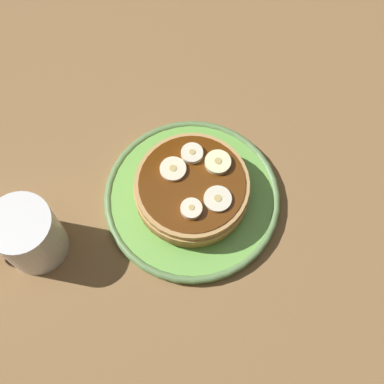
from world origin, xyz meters
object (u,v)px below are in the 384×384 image
object	(u,v)px
banana_slice_0	(218,199)
coffee_mug	(26,235)
banana_slice_3	(173,169)
plate	(192,198)
banana_slice_4	(192,154)
pancake_stack	(192,190)
banana_slice_1	(191,209)
banana_slice_2	(218,163)

from	to	relation	value
banana_slice_0	coffee_mug	world-z (taller)	coffee_mug
banana_slice_3	banana_slice_0	bearing A→B (deg)	131.15
plate	banana_slice_3	size ratio (longest dim) A/B	6.99
banana_slice_4	coffee_mug	bearing A→B (deg)	14.88
plate	coffee_mug	xyz separation A→B (cm)	(21.53, 2.06, 3.78)
pancake_stack	banana_slice_3	xyz separation A→B (cm)	(1.97, -2.30, 2.37)
banana_slice_1	banana_slice_2	bearing A→B (deg)	-130.28
banana_slice_3	coffee_mug	distance (cm)	20.06
plate	banana_slice_4	distance (cm)	6.54
banana_slice_0	banana_slice_1	size ratio (longest dim) A/B	1.29
plate	coffee_mug	size ratio (longest dim) A/B	2.10
coffee_mug	banana_slice_0	bearing A→B (deg)	177.77
banana_slice_0	banana_slice_4	world-z (taller)	banana_slice_4
banana_slice_0	banana_slice_2	distance (cm)	5.06
pancake_stack	banana_slice_2	bearing A→B (deg)	-153.12
banana_slice_4	banana_slice_3	bearing A→B (deg)	29.74
banana_slice_0	banana_slice_2	bearing A→B (deg)	-103.81
banana_slice_0	banana_slice_4	distance (cm)	7.11
plate	banana_slice_1	distance (cm)	6.42
banana_slice_1	banana_slice_4	world-z (taller)	same
banana_slice_4	plate	bearing A→B (deg)	77.41
banana_slice_3	banana_slice_4	size ratio (longest dim) A/B	1.18
banana_slice_0	plate	bearing A→B (deg)	-48.92
pancake_stack	coffee_mug	bearing A→B (deg)	5.37
banana_slice_1	banana_slice_2	xyz separation A→B (cm)	(-4.71, -5.55, -0.04)
banana_slice_0	banana_slice_1	distance (cm)	3.56
banana_slice_3	coffee_mug	bearing A→B (deg)	12.46
plate	banana_slice_0	bearing A→B (deg)	131.08
plate	banana_slice_0	distance (cm)	6.43
banana_slice_1	banana_slice_3	distance (cm)	6.01
banana_slice_2	banana_slice_3	world-z (taller)	banana_slice_2
plate	banana_slice_1	world-z (taller)	banana_slice_1
plate	pancake_stack	world-z (taller)	pancake_stack
coffee_mug	pancake_stack	bearing A→B (deg)	-174.63
banana_slice_2	banana_slice_1	bearing A→B (deg)	49.72
banana_slice_0	banana_slice_4	size ratio (longest dim) A/B	1.21
banana_slice_4	coffee_mug	world-z (taller)	coffee_mug
pancake_stack	banana_slice_3	world-z (taller)	banana_slice_3
plate	pancake_stack	size ratio (longest dim) A/B	1.54
pancake_stack	banana_slice_4	size ratio (longest dim) A/B	5.36
pancake_stack	banana_slice_4	world-z (taller)	banana_slice_4
banana_slice_0	banana_slice_1	xyz separation A→B (cm)	(3.50, 0.64, 0.17)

